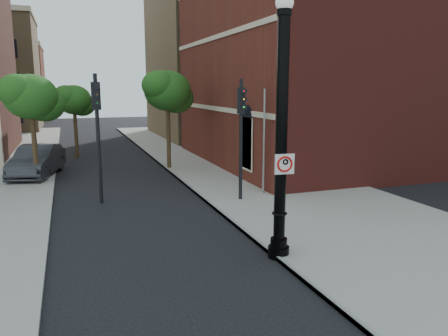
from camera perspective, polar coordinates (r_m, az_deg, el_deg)
name	(u,v)px	position (r m, az deg, el deg)	size (l,w,h in m)	color
ground	(204,267)	(12.00, -2.60, -12.77)	(120.00, 120.00, 0.00)	black
sidewalk_right	(257,177)	(23.00, 4.32, -1.22)	(8.00, 60.00, 0.12)	gray
curb_edge	(184,183)	(21.72, -5.24, -1.91)	(0.10, 60.00, 0.14)	gray
brick_wall_building	(372,63)	(31.21, 18.77, 12.81)	(22.30, 16.30, 12.50)	maroon
bg_building_tan_b	(268,64)	(44.92, 5.75, 13.41)	(22.00, 14.00, 14.00)	olive
lamppost	(281,142)	(11.88, 7.48, 3.35)	(0.60, 0.60, 7.10)	black
no_parking_sign	(285,164)	(11.82, 7.92, 0.53)	(0.55, 0.11, 0.55)	white
parked_car	(37,161)	(25.35, -23.21, 0.85)	(1.78, 5.11, 1.68)	#2E2E33
traffic_signal_left	(97,117)	(18.29, -16.23, 6.39)	(0.38, 0.45, 5.27)	black
traffic_signal_right	(241,120)	(17.81, 2.26, 6.23)	(0.39, 0.44, 5.05)	black
utility_pole	(264,143)	(19.11, 5.24, 3.27)	(0.09, 0.09, 4.67)	#999999
street_tree_a	(32,98)	(22.95, -23.82, 8.37)	(2.97, 2.68, 5.35)	#382616
street_tree_b	(74,101)	(31.02, -18.96, 8.32)	(2.70, 2.44, 4.86)	#382616
street_tree_c	(168,92)	(25.26, -7.33, 9.85)	(3.14, 2.84, 5.65)	#382616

